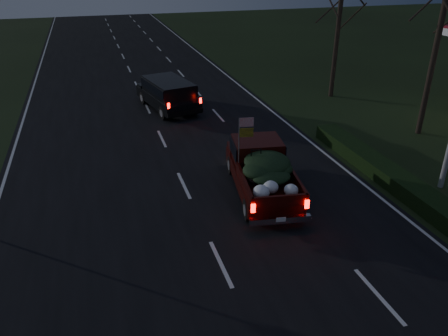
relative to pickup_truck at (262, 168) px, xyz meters
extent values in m
plane|color=black|center=(-2.71, -3.70, -1.00)|extent=(120.00, 120.00, 0.00)
cube|color=black|center=(-2.71, -3.70, -0.99)|extent=(14.00, 120.00, 0.02)
cube|color=black|center=(5.09, -0.70, -0.70)|extent=(1.00, 10.00, 0.60)
cylinder|color=black|center=(9.79, 3.30, 3.25)|extent=(0.28, 0.28, 8.50)
cylinder|color=black|center=(8.79, 10.30, 2.50)|extent=(0.28, 0.28, 7.00)
cube|color=#350A07|center=(0.00, 0.02, -0.41)|extent=(2.68, 5.13, 0.54)
cube|color=#350A07|center=(0.14, 0.89, 0.32)|extent=(2.03, 1.82, 0.88)
cube|color=black|center=(0.14, 0.89, 0.42)|extent=(2.11, 1.74, 0.54)
cube|color=#350A07|center=(-0.19, -1.23, -0.12)|extent=(2.21, 2.98, 0.06)
ellipsoid|color=black|center=(-0.07, -0.76, 0.32)|extent=(1.81, 1.98, 0.59)
cylinder|color=gray|center=(-0.87, 0.16, 1.01)|extent=(0.03, 0.03, 1.95)
cube|color=red|center=(-0.61, 0.12, 1.82)|extent=(0.50, 0.10, 0.33)
cube|color=gold|center=(-0.61, 0.12, 1.43)|extent=(0.50, 0.10, 0.33)
cube|color=black|center=(-1.57, 10.81, -0.36)|extent=(3.02, 5.25, 0.62)
cube|color=black|center=(-1.51, 10.56, 0.34)|extent=(2.63, 3.91, 0.82)
cube|color=black|center=(-1.51, 10.56, 0.42)|extent=(2.71, 3.83, 0.49)
camera|label=1|loc=(-5.61, -13.45, 7.11)|focal=35.00mm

